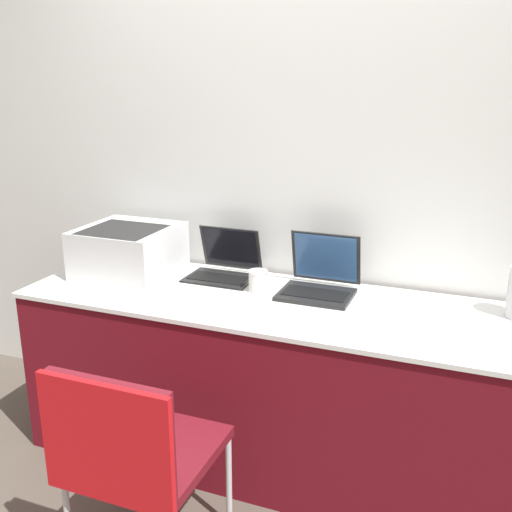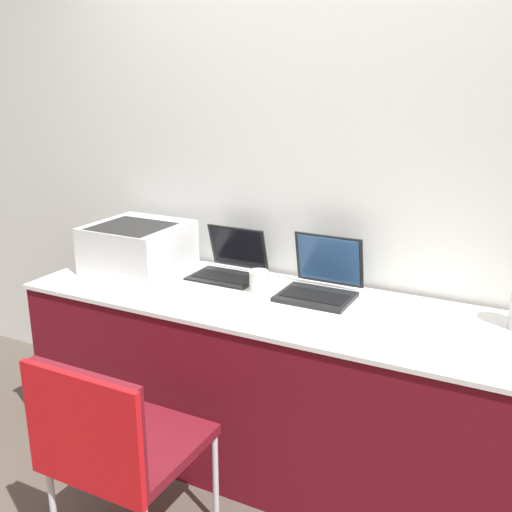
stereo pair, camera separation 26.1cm
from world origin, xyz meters
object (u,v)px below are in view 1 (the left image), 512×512
at_px(printer, 128,249).
at_px(external_keyboard, 196,294).
at_px(laptop_right, 319,281).
at_px(laptop_left, 223,267).
at_px(chair, 130,449).
at_px(coffee_cup, 258,282).

distance_m(printer, external_keyboard, 0.49).
height_order(printer, laptop_right, laptop_right).
bearing_deg(laptop_left, printer, -165.79).
bearing_deg(chair, external_keyboard, 99.13).
height_order(printer, external_keyboard, printer).
distance_m(printer, laptop_left, 0.47).
distance_m(laptop_left, coffee_cup, 0.26).
distance_m(printer, coffee_cup, 0.69).
bearing_deg(external_keyboard, chair, -80.87).
bearing_deg(coffee_cup, chair, -97.54).
xyz_separation_m(printer, chair, (0.56, -0.90, -0.40)).
xyz_separation_m(laptop_left, coffee_cup, (0.23, -0.13, -0.00)).
distance_m(laptop_left, chair, 1.07).
height_order(laptop_left, coffee_cup, laptop_left).
relative_size(laptop_left, external_keyboard, 0.68).
height_order(external_keyboard, coffee_cup, coffee_cup).
bearing_deg(laptop_left, external_keyboard, -91.53).
xyz_separation_m(external_keyboard, chair, (0.12, -0.74, -0.28)).
bearing_deg(printer, laptop_left, 14.21).
xyz_separation_m(laptop_left, laptop_right, (0.49, -0.03, 0.00)).
distance_m(laptop_left, laptop_right, 0.49).
bearing_deg(coffee_cup, laptop_left, 150.51).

